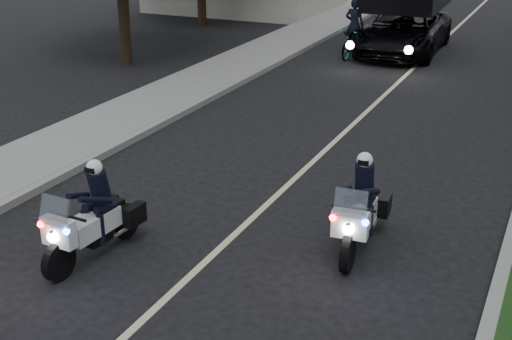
% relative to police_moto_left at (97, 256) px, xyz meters
% --- Properties ---
extents(curb_left, '(0.20, 60.00, 0.15)m').
position_rel_police_moto_left_xyz_m(curb_left, '(-2.51, 6.90, 0.07)').
color(curb_left, gray).
rests_on(curb_left, ground).
extents(sidewalk_left, '(2.00, 60.00, 0.16)m').
position_rel_police_moto_left_xyz_m(sidewalk_left, '(-3.61, 6.90, 0.08)').
color(sidewalk_left, gray).
rests_on(sidewalk_left, ground).
extents(lane_marking, '(0.12, 50.00, 0.01)m').
position_rel_police_moto_left_xyz_m(lane_marking, '(1.59, 6.90, 0.00)').
color(lane_marking, '#BFB78C').
rests_on(lane_marking, ground).
extents(police_moto_left, '(0.75, 1.85, 1.54)m').
position_rel_police_moto_left_xyz_m(police_moto_left, '(0.00, 0.00, 0.00)').
color(police_moto_left, silver).
rests_on(police_moto_left, ground).
extents(police_moto_right, '(0.78, 1.86, 1.54)m').
position_rel_police_moto_left_xyz_m(police_moto_right, '(3.53, 1.95, 0.00)').
color(police_moto_right, silver).
rests_on(police_moto_right, ground).
extents(police_suv, '(2.71, 5.60, 2.69)m').
position_rel_police_moto_left_xyz_m(police_suv, '(0.68, 16.42, 0.00)').
color(police_suv, black).
rests_on(police_suv, ground).
extents(bicycle, '(0.77, 1.87, 0.96)m').
position_rel_police_moto_left_xyz_m(bicycle, '(-0.64, 14.99, 0.00)').
color(bicycle, black).
rests_on(bicycle, ground).
extents(cyclist, '(0.67, 0.47, 1.77)m').
position_rel_police_moto_left_xyz_m(cyclist, '(-0.64, 14.99, 0.00)').
color(cyclist, black).
rests_on(cyclist, ground).
extents(tree_left_near, '(6.68, 6.68, 10.25)m').
position_rel_police_moto_left_xyz_m(tree_left_near, '(-7.01, 11.01, 0.00)').
color(tree_left_near, '#193913').
rests_on(tree_left_near, ground).
extents(tree_left_far, '(8.38, 8.38, 11.26)m').
position_rel_police_moto_left_xyz_m(tree_left_far, '(-8.26, 18.32, 0.00)').
color(tree_left_far, black).
rests_on(tree_left_far, ground).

